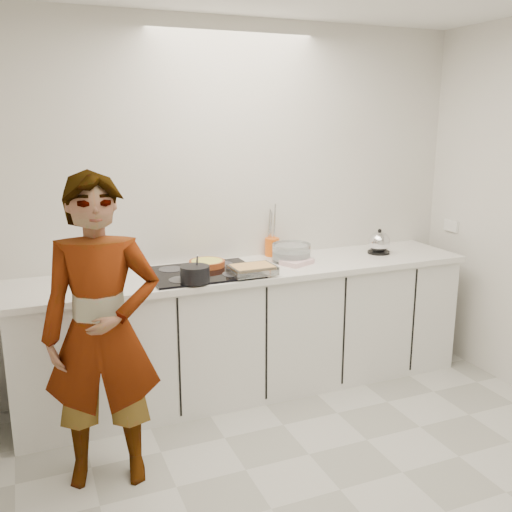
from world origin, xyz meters
name	(u,v)px	position (x,y,z in m)	size (l,w,h in m)	color
floor	(340,490)	(0.00, 0.00, 0.00)	(3.60, 3.20, 0.00)	beige
wall_back	(234,206)	(0.00, 1.60, 1.30)	(3.60, 0.00, 2.60)	silver
base_cabinets	(250,332)	(0.00, 1.28, 0.43)	(3.20, 0.58, 0.87)	white
countertop	(250,270)	(0.00, 1.28, 0.89)	(3.24, 0.64, 0.04)	white
hob	(203,272)	(-0.35, 1.26, 0.92)	(0.72, 0.54, 0.01)	black
tart_dish	(207,263)	(-0.28, 1.38, 0.95)	(0.31, 0.31, 0.04)	#9E431C
saucepan	(195,274)	(-0.47, 1.04, 0.98)	(0.24, 0.24, 0.18)	black
baking_dish	(252,269)	(-0.06, 1.08, 0.96)	(0.30, 0.22, 0.06)	silver
mixing_bowl	(291,253)	(0.35, 1.33, 0.97)	(0.37, 0.37, 0.13)	silver
tea_towel	(297,262)	(0.34, 1.24, 0.93)	(0.21, 0.15, 0.03)	white
kettle	(379,243)	(1.08, 1.30, 0.99)	(0.18, 0.18, 0.19)	black
utensil_crock	(272,247)	(0.29, 1.55, 0.98)	(0.11, 0.11, 0.14)	orange
cook	(102,333)	(-1.10, 0.60, 0.84)	(0.61, 0.40, 1.68)	white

